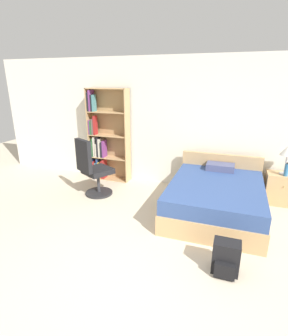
% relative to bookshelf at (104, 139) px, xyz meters
% --- Properties ---
extents(ground_plane, '(14.00, 14.00, 0.00)m').
position_rel_bookshelf_xyz_m(ground_plane, '(1.84, -3.03, -0.90)').
color(ground_plane, beige).
extents(wall_back, '(9.00, 0.06, 2.60)m').
position_rel_bookshelf_xyz_m(wall_back, '(1.84, 0.20, 0.40)').
color(wall_back, silver).
rests_on(wall_back, ground_plane).
extents(bookshelf, '(0.91, 0.27, 1.99)m').
position_rel_bookshelf_xyz_m(bookshelf, '(0.00, 0.00, 0.00)').
color(bookshelf, tan).
rests_on(bookshelf, ground_plane).
extents(bed, '(1.49, 1.92, 0.80)m').
position_rel_bookshelf_xyz_m(bed, '(2.51, -0.85, -0.62)').
color(bed, tan).
rests_on(bed, ground_plane).
extents(office_chair, '(0.67, 0.71, 1.13)m').
position_rel_bookshelf_xyz_m(office_chair, '(0.24, -0.93, -0.39)').
color(office_chair, '#232326').
rests_on(office_chair, ground_plane).
extents(nightstand, '(0.54, 0.41, 0.56)m').
position_rel_bookshelf_xyz_m(nightstand, '(3.59, -0.09, -0.62)').
color(nightstand, tan).
rests_on(nightstand, ground_plane).
extents(table_lamp, '(0.26, 0.26, 0.52)m').
position_rel_bookshelf_xyz_m(table_lamp, '(3.59, -0.10, 0.07)').
color(table_lamp, '#B2B2B7').
rests_on(table_lamp, nightstand).
extents(water_bottle, '(0.07, 0.07, 0.24)m').
position_rel_bookshelf_xyz_m(water_bottle, '(3.61, -0.19, -0.23)').
color(water_bottle, teal).
rests_on(water_bottle, nightstand).
extents(backpack_black, '(0.31, 0.28, 0.40)m').
position_rel_bookshelf_xyz_m(backpack_black, '(2.76, -2.32, -0.71)').
color(backpack_black, black).
rests_on(backpack_black, ground_plane).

